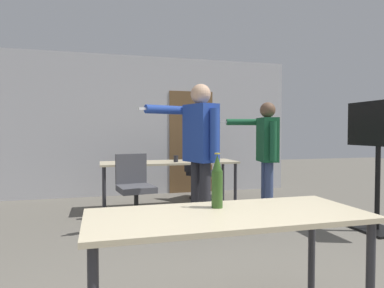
{
  "coord_description": "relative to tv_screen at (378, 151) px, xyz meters",
  "views": [
    {
      "loc": [
        -0.71,
        -1.5,
        1.23
      ],
      "look_at": [
        0.27,
        2.11,
        1.1
      ],
      "focal_mm": 32.0,
      "sensor_mm": 36.0,
      "label": 1
    }
  ],
  "objects": [
    {
      "name": "back_wall",
      "position": [
        -2.58,
        3.31,
        0.35
      ],
      "size": [
        6.3,
        0.12,
        2.71
      ],
      "color": "#BCBCC1",
      "rests_on": "ground_plane"
    },
    {
      "name": "drink_cup",
      "position": [
        -2.15,
        1.79,
        -0.19
      ],
      "size": [
        0.07,
        0.07,
        0.1
      ],
      "color": "#232328",
      "rests_on": "conference_table_far"
    },
    {
      "name": "person_far_watching",
      "position": [
        -2.15,
        0.47,
        0.1
      ],
      "size": [
        0.93,
        0.61,
        1.8
      ],
      "rotation": [
        0.0,
        0.0,
        1.9
      ],
      "color": "#28282D",
      "rests_on": "ground_plane"
    },
    {
      "name": "beer_bottle",
      "position": [
        -2.6,
        -1.43,
        -0.08
      ],
      "size": [
        0.07,
        0.07,
        0.34
      ],
      "color": "#2D511E",
      "rests_on": "conference_table_near"
    },
    {
      "name": "office_chair_mid_tucked",
      "position": [
        -2.85,
        1.25,
        -0.57
      ],
      "size": [
        0.53,
        0.59,
        0.92
      ],
      "rotation": [
        0.0,
        0.0,
        3.31
      ],
      "color": "black",
      "rests_on": "ground_plane"
    },
    {
      "name": "conference_table_near",
      "position": [
        -2.59,
        -1.58,
        -0.32
      ],
      "size": [
        1.64,
        0.68,
        0.76
      ],
      "color": "#C6B793",
      "rests_on": "ground_plane"
    },
    {
      "name": "conference_table_far",
      "position": [
        -2.23,
        1.91,
        -0.31
      ],
      "size": [
        2.15,
        0.68,
        0.76
      ],
      "color": "#C6B793",
      "rests_on": "ground_plane"
    },
    {
      "name": "person_near_casual",
      "position": [
        -0.98,
        1.02,
        0.01
      ],
      "size": [
        0.73,
        0.67,
        1.66
      ],
      "rotation": [
        0.0,
        0.0,
        1.41
      ],
      "color": "#3D4C75",
      "rests_on": "ground_plane"
    },
    {
      "name": "office_chair_side_rolled",
      "position": [
        -1.52,
        2.53,
        -0.56
      ],
      "size": [
        0.68,
        0.67,
        0.93
      ],
      "rotation": [
        0.0,
        0.0,
        5.33
      ],
      "color": "black",
      "rests_on": "ground_plane"
    },
    {
      "name": "tv_screen",
      "position": [
        0.0,
        0.0,
        0.0
      ],
      "size": [
        0.44,
        1.03,
        1.62
      ],
      "rotation": [
        0.0,
        0.0,
        -1.57
      ],
      "color": "black",
      "rests_on": "ground_plane"
    }
  ]
}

